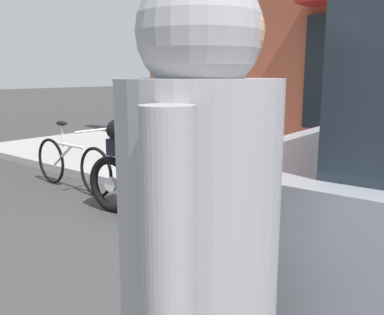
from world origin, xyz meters
The scene contains 5 objects.
ground_plane centered at (0.00, 0.00, 0.00)m, with size 80.00×80.00×0.00m, color #393939.
touring_motorcycle centered at (-0.36, 0.63, 0.60)m, with size 2.12×0.62×1.40m.
parked_bicycle centered at (-2.08, 0.81, 0.36)m, with size 1.69×0.48×0.91m.
pedestrian_walking centered at (1.98, -1.63, 1.11)m, with size 0.50×0.52×1.75m.
sandwich_board_sign centered at (-1.98, 2.06, 0.64)m, with size 0.55×0.43×1.03m.
Camera 1 is at (2.56, -2.37, 1.52)m, focal length 38.92 mm.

